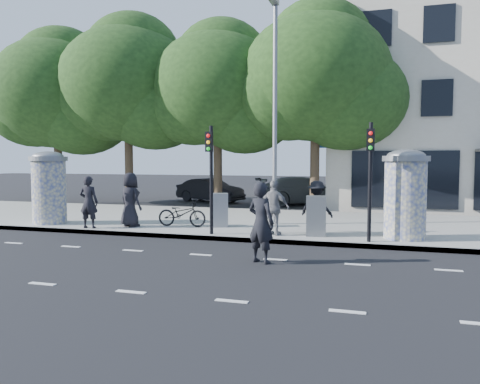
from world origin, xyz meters
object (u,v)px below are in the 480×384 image
(ped_e, at_px, (274,208))
(bicycle, at_px, (182,214))
(traffic_pole_far, at_px, (370,169))
(ped_a, at_px, (130,200))
(street_lamp, at_px, (275,95))
(ped_b, at_px, (89,202))
(car_right, at_px, (304,191))
(cabinet_left, at_px, (220,210))
(ad_column_left, at_px, (49,186))
(cabinet_right, at_px, (316,216))
(traffic_pole_near, at_px, (211,168))
(ad_column_right, at_px, (405,192))
(car_mid, at_px, (210,190))
(man_road, at_px, (261,223))
(ped_d, at_px, (317,207))

(ped_e, bearing_deg, bicycle, -0.95)
(traffic_pole_far, distance_m, ped_a, 8.21)
(ped_a, bearing_deg, street_lamp, -133.46)
(ped_b, xyz_separation_m, car_right, (5.51, 12.18, -0.28))
(bicycle, xyz_separation_m, cabinet_left, (1.29, 0.32, 0.13))
(cabinet_left, bearing_deg, bicycle, 173.14)
(ped_b, bearing_deg, street_lamp, -160.98)
(ad_column_left, distance_m, ped_b, 2.28)
(cabinet_right, xyz_separation_m, car_right, (-2.17, 11.60, -0.00))
(traffic_pole_near, distance_m, cabinet_right, 3.58)
(ad_column_right, distance_m, ped_b, 10.32)
(bicycle, bearing_deg, ad_column_right, -96.42)
(car_mid, bearing_deg, man_road, -137.16)
(traffic_pole_near, xyz_separation_m, ped_d, (3.15, 1.18, -1.24))
(traffic_pole_near, bearing_deg, ad_column_right, 8.89)
(man_road, relative_size, bicycle, 1.13)
(cabinet_right, bearing_deg, ped_b, 175.26)
(cabinet_left, bearing_deg, car_mid, 91.39)
(ad_column_right, height_order, street_lamp, street_lamp)
(ped_a, xyz_separation_m, ped_e, (5.24, -0.37, -0.09))
(ad_column_right, relative_size, ped_b, 1.48)
(ped_b, bearing_deg, ad_column_left, -23.33)
(traffic_pole_near, xyz_separation_m, street_lamp, (1.40, 2.84, 2.56))
(ped_a, height_order, ped_d, ped_a)
(traffic_pole_near, height_order, street_lamp, street_lamp)
(car_mid, distance_m, car_right, 5.57)
(bicycle, distance_m, cabinet_right, 4.82)
(ped_b, xyz_separation_m, car_mid, (-0.06, 12.10, -0.36))
(cabinet_left, height_order, car_mid, car_mid)
(ad_column_right, bearing_deg, street_lamp, 156.27)
(ped_a, xyz_separation_m, car_mid, (-1.24, 11.38, -0.41))
(ped_d, xyz_separation_m, man_road, (-0.81, -4.02, -0.01))
(ad_column_right, xyz_separation_m, bicycle, (-7.37, 0.41, -0.93))
(traffic_pole_far, distance_m, bicycle, 6.70)
(traffic_pole_far, xyz_separation_m, man_road, (-2.46, -2.84, -1.25))
(car_mid, bearing_deg, ad_column_left, -172.02)
(ad_column_left, relative_size, ped_d, 1.58)
(man_road, relative_size, cabinet_right, 1.59)
(ped_a, relative_size, cabinet_right, 1.53)
(ad_column_left, bearing_deg, traffic_pole_near, -6.11)
(ped_b, xyz_separation_m, cabinet_right, (7.68, 0.58, -0.28))
(ped_e, relative_size, cabinet_left, 1.46)
(ped_e, distance_m, man_road, 3.27)
(ped_b, bearing_deg, car_right, -120.69)
(traffic_pole_near, relative_size, man_road, 1.73)
(car_mid, bearing_deg, ped_b, -161.50)
(ped_b, distance_m, car_mid, 12.10)
(street_lamp, relative_size, ped_b, 4.46)
(man_road, bearing_deg, ped_a, -9.85)
(ad_column_right, xyz_separation_m, car_right, (-4.76, 11.33, -0.77))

